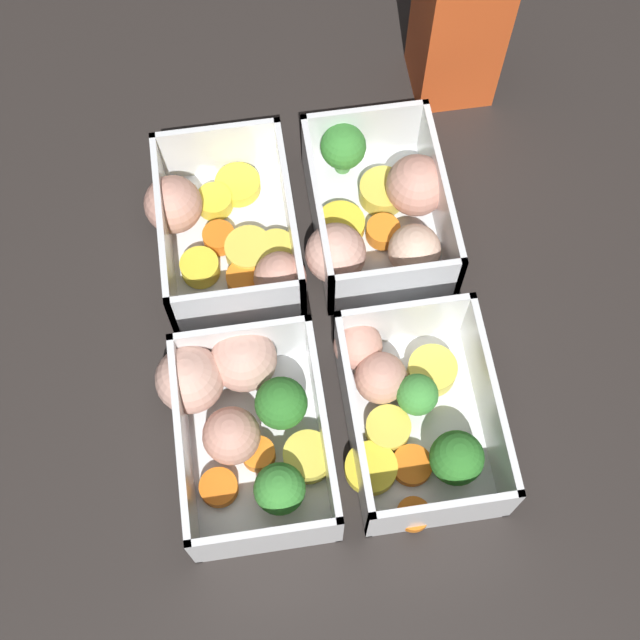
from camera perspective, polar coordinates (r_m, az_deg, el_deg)
name	(u,v)px	position (r m, az deg, el deg)	size (l,w,h in m)	color
ground_plane	(320,331)	(0.70, 0.00, -0.71)	(4.00, 4.00, 0.00)	#282321
container_near_left	(226,234)	(0.72, -6.02, 5.47)	(0.15, 0.14, 0.06)	white
container_near_right	(243,415)	(0.65, -4.93, -6.10)	(0.16, 0.13, 0.06)	white
container_far_left	(379,212)	(0.72, 3.78, 6.92)	(0.15, 0.14, 0.06)	white
container_far_right	(411,409)	(0.65, 5.81, -5.71)	(0.17, 0.11, 0.06)	white
juice_carton	(463,2)	(0.76, 9.13, 19.48)	(0.07, 0.07, 0.20)	#D14C1E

